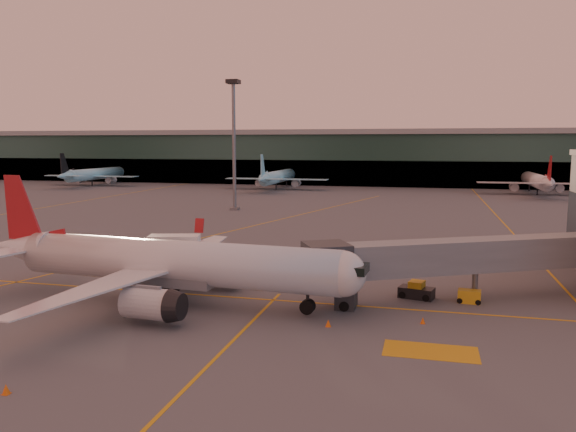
% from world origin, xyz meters
% --- Properties ---
extents(ground, '(600.00, 600.00, 0.00)m').
position_xyz_m(ground, '(0.00, 0.00, 0.00)').
color(ground, '#4C4F54').
rests_on(ground, ground).
extents(taxi_markings, '(100.12, 173.00, 0.01)m').
position_xyz_m(taxi_markings, '(-7.32, 44.49, 0.01)').
color(taxi_markings, orange).
rests_on(taxi_markings, ground).
extents(terminal, '(400.00, 20.00, 17.60)m').
position_xyz_m(terminal, '(0.00, 141.79, 8.76)').
color(terminal, '#19382D').
rests_on(terminal, ground).
extents(mast_west_near, '(2.40, 2.40, 25.60)m').
position_xyz_m(mast_west_near, '(-20.00, 66.00, 14.86)').
color(mast_west_near, slate).
rests_on(mast_west_near, ground).
extents(distant_aircraft_row, '(350.00, 34.00, 13.00)m').
position_xyz_m(distant_aircraft_row, '(10.83, 118.00, 0.00)').
color(distant_aircraft_row, '#94E2F8').
rests_on(distant_aircraft_row, ground).
extents(main_airplane, '(34.64, 31.21, 10.45)m').
position_xyz_m(main_airplane, '(-3.60, 1.98, 3.40)').
color(main_airplane, silver).
rests_on(main_airplane, ground).
extents(jet_bridge, '(28.68, 16.96, 5.38)m').
position_xyz_m(jet_bridge, '(22.90, 10.18, 3.67)').
color(jet_bridge, slate).
rests_on(jet_bridge, ground).
extents(catering_truck, '(5.50, 3.45, 3.96)m').
position_xyz_m(catering_truck, '(-7.46, 12.19, 2.25)').
color(catering_truck, red).
rests_on(catering_truck, ground).
extents(gpu_cart, '(1.99, 1.33, 1.10)m').
position_xyz_m(gpu_cart, '(21.16, 8.20, 0.54)').
color(gpu_cart, gold).
rests_on(gpu_cart, ground).
extents(pushback_tug, '(3.20, 2.23, 1.50)m').
position_xyz_m(pushback_tug, '(16.82, 8.64, 0.61)').
color(pushback_tug, black).
rests_on(pushback_tug, ground).
extents(cone_nose, '(0.37, 0.37, 0.48)m').
position_xyz_m(cone_nose, '(17.45, 1.63, 0.23)').
color(cone_nose, '#F15F0C').
rests_on(cone_nose, ground).
extents(cone_wing_right, '(0.44, 0.44, 0.56)m').
position_xyz_m(cone_wing_right, '(-4.00, -15.89, 0.27)').
color(cone_wing_right, '#F15F0C').
rests_on(cone_wing_right, ground).
extents(cone_wing_left, '(0.38, 0.38, 0.48)m').
position_xyz_m(cone_wing_left, '(-3.16, 19.00, 0.23)').
color(cone_wing_left, '#F15F0C').
rests_on(cone_wing_left, ground).
extents(cone_fwd, '(0.42, 0.42, 0.54)m').
position_xyz_m(cone_fwd, '(10.75, -0.75, 0.26)').
color(cone_fwd, '#F15F0C').
rests_on(cone_fwd, ground).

